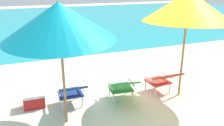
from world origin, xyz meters
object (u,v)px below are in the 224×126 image
Objects in this scene: lounge_chair_center at (123,86)px; beach_umbrella_left at (59,21)px; beach_umbrella_right at (188,7)px; cooler_box at (34,100)px; lounge_chair_left at (71,91)px; lounge_chair_right at (162,79)px.

beach_umbrella_left is (-1.35, -0.32, 1.60)m from lounge_chair_center.
cooler_box is (-3.35, 0.69, -1.97)m from beach_umbrella_right.
beach_umbrella_right is at bearing -7.31° from lounge_chair_left.
lounge_chair_left is 3.12m from beach_umbrella_right.
lounge_chair_left is at bearing 172.06° from lounge_chair_center.
beach_umbrella_left is at bearing -56.61° from cooler_box.
cooler_box is (-1.91, 0.52, -0.24)m from lounge_chair_center.
cooler_box is at bearing 164.78° from lounge_chair_center.
beach_umbrella_right is at bearing 3.06° from beach_umbrella_left.
lounge_chair_left and lounge_chair_center have the same top height.
lounge_chair_center is 1.96× the size of cooler_box.
lounge_chair_center is 2.25m from beach_umbrella_right.
cooler_box is (-2.96, 0.51, -0.24)m from lounge_chair_right.
lounge_chair_right is 0.33× the size of beach_umbrella_right.
lounge_chair_center is at bearing 13.36° from beach_umbrella_left.
lounge_chair_right reaches higher than cooler_box.
beach_umbrella_left is at bearing -172.27° from lounge_chair_right.
lounge_chair_center is 0.34× the size of beach_umbrella_right.
lounge_chair_center is at bearing -15.22° from cooler_box.
beach_umbrella_right is (2.58, -0.33, 1.72)m from lounge_chair_left.
lounge_chair_center is at bearing 173.19° from beach_umbrella_right.
beach_umbrella_left is at bearing -166.64° from lounge_chair_center.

